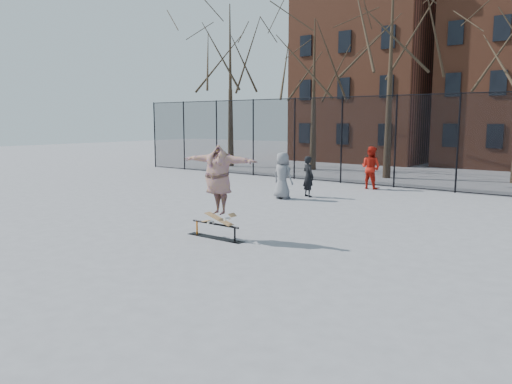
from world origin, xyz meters
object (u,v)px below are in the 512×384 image
Objects in this scene: bystander_grey at (283,176)px; skater at (218,185)px; skate_rail at (215,232)px; bystander_red at (371,168)px; bystander_black at (308,177)px; skateboard at (219,222)px.

skater is at bearing 117.50° from bystander_grey.
skater is (0.12, 0.00, 1.18)m from skate_rail.
bystander_red reaches higher than skate_rail.
bystander_grey is at bearing 87.67° from bystander_black.
skateboard is at bearing 0.00° from skate_rail.
skater is at bearing 103.41° from bystander_red.
bystander_red reaches higher than skateboard.
bystander_grey is 0.96× the size of bystander_red.
bystander_grey is (-2.41, 6.19, 0.44)m from skateboard.
skate_rail is at bearing 170.80° from skater.
bystander_grey reaches higher than skateboard.
bystander_black is at bearing 103.95° from skate_rail.
skate_rail is at bearing 180.00° from skateboard.
skate_rail is 7.43m from bystander_black.
skateboard is 10.82m from bystander_red.
skateboard is 7.44m from bystander_black.
bystander_grey is (-2.41, 6.19, -0.46)m from skater.
skater is at bearing 129.39° from bystander_black.
bystander_red is at bearing -79.44° from bystander_black.
bystander_black reaches higher than skate_rail.
skate_rail is 10.83m from bystander_red.
bystander_black is at bearing 95.67° from skater.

